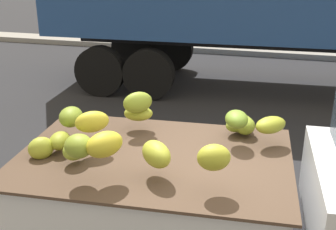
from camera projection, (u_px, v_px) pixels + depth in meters
The scene contains 1 object.
curb_strip at pixel (265, 52), 13.15m from camera, with size 80.00×0.80×0.16m, color gray.
Camera 1 is at (0.47, -4.03, 3.09)m, focal length 46.87 mm.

